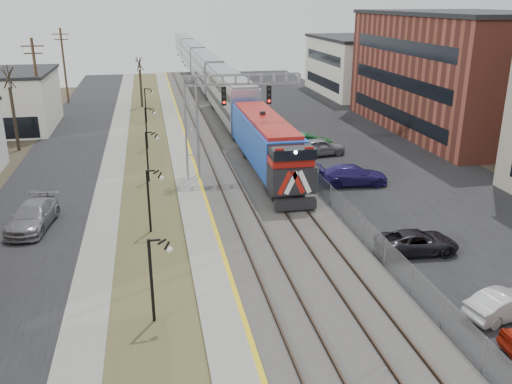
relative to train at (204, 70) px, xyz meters
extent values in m
cube|color=black|center=(-17.00, -40.08, -2.92)|extent=(7.00, 120.00, 0.04)
cube|color=gray|center=(-12.50, -40.08, -2.90)|extent=(2.00, 120.00, 0.08)
cube|color=#494B28|center=(-9.50, -40.08, -2.91)|extent=(4.00, 120.00, 0.06)
cube|color=gray|center=(-6.50, -40.08, -2.82)|extent=(2.00, 120.00, 0.24)
cube|color=#595651|center=(-1.50, -40.08, -2.84)|extent=(8.00, 120.00, 0.20)
cube|color=black|center=(10.50, -40.08, -2.92)|extent=(16.00, 120.00, 0.04)
cube|color=gold|center=(-5.62, -40.08, -2.69)|extent=(0.24, 120.00, 0.01)
cube|color=#2D2119|center=(-4.25, -40.08, -2.66)|extent=(0.08, 120.00, 0.15)
cube|color=#2D2119|center=(-2.75, -40.08, -2.66)|extent=(0.08, 120.00, 0.15)
cube|color=#2D2119|center=(-0.75, -40.08, -2.66)|extent=(0.08, 120.00, 0.15)
cube|color=#2D2119|center=(0.75, -40.08, -2.66)|extent=(0.08, 120.00, 0.15)
cube|color=#1647B4|center=(0.00, -47.19, -0.46)|extent=(3.00, 17.00, 4.25)
cube|color=black|center=(0.00, -55.89, -2.24)|extent=(2.80, 0.50, 0.70)
cube|color=#A3A6AE|center=(0.00, -26.89, 0.07)|extent=(3.00, 22.00, 5.33)
cube|color=#A3A6AE|center=(0.00, -4.09, 0.07)|extent=(3.00, 22.00, 5.33)
cube|color=#A3A6AE|center=(0.00, 18.71, 0.07)|extent=(3.00, 22.00, 5.33)
cube|color=#A3A6AE|center=(0.00, 41.51, 0.07)|extent=(3.00, 22.00, 5.33)
cube|color=gray|center=(-6.00, -47.08, 1.06)|extent=(1.00, 1.00, 8.00)
cube|color=gray|center=(-2.00, -47.08, 4.81)|extent=(9.00, 0.80, 0.80)
cube|color=black|center=(-3.50, -47.53, 3.66)|extent=(0.35, 0.25, 1.40)
cube|color=black|center=(0.00, -47.53, 3.66)|extent=(0.35, 0.25, 1.40)
cylinder|color=black|center=(-9.50, -67.08, -0.94)|extent=(0.14, 0.14, 4.00)
cylinder|color=black|center=(-9.50, -57.08, -0.94)|extent=(0.14, 0.14, 4.00)
cylinder|color=black|center=(-9.50, -47.08, -0.94)|extent=(0.14, 0.14, 4.00)
cylinder|color=black|center=(-9.50, -37.08, -0.94)|extent=(0.14, 0.14, 4.00)
cylinder|color=black|center=(-9.50, -25.08, -0.94)|extent=(0.14, 0.14, 4.00)
cylinder|color=#4C3823|center=(-20.00, -30.08, 2.06)|extent=(0.28, 0.28, 10.00)
cylinder|color=#4C3823|center=(-20.00, -10.08, 2.06)|extent=(0.28, 0.28, 10.00)
cube|color=gray|center=(2.70, -40.08, -2.14)|extent=(0.04, 120.00, 1.60)
cube|color=brown|center=(24.50, -35.08, 3.06)|extent=(16.00, 26.00, 12.00)
cube|color=beige|center=(24.50, -10.08, 1.06)|extent=(16.00, 18.00, 8.00)
cylinder|color=#382D23|center=(-21.50, -35.08, 0.04)|extent=(0.30, 0.30, 5.95)
cylinder|color=#382D23|center=(-10.00, -15.08, -0.49)|extent=(0.30, 0.30, 4.90)
imported|color=#B8B8B8|center=(5.92, -69.79, -2.30)|extent=(4.08, 2.18, 1.28)
imported|color=black|center=(5.14, -62.94, -2.30)|extent=(4.72, 2.34, 1.29)
imported|color=navy|center=(5.88, -50.94, -2.16)|extent=(5.56, 2.73, 1.56)
imported|color=gray|center=(5.92, -42.44, -2.13)|extent=(4.95, 2.53, 1.61)
imported|color=#0E461E|center=(5.29, -40.69, -2.12)|extent=(5.08, 2.13, 1.63)
imported|color=slate|center=(-16.65, -54.99, -2.15)|extent=(2.91, 5.67, 1.57)
camera|label=1|loc=(-9.11, -88.28, 10.54)|focal=38.00mm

